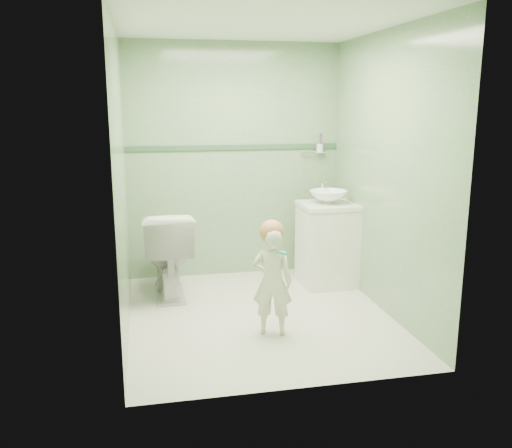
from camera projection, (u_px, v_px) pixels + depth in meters
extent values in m
plane|color=beige|center=(260.00, 316.00, 4.72)|extent=(2.50, 2.50, 0.00)
cube|color=gray|center=(234.00, 162.00, 5.65)|extent=(2.20, 0.04, 2.40)
cube|color=gray|center=(304.00, 205.00, 3.26)|extent=(2.20, 0.04, 2.40)
cube|color=gray|center=(121.00, 182.00, 4.24)|extent=(0.04, 2.50, 2.40)
cube|color=gray|center=(385.00, 174.00, 4.67)|extent=(0.04, 2.50, 2.40)
plane|color=white|center=(260.00, 23.00, 4.19)|extent=(2.50, 2.50, 0.00)
cube|color=#32553B|center=(234.00, 147.00, 5.61)|extent=(2.20, 0.02, 0.05)
cube|color=silver|center=(327.00, 246.00, 5.47)|extent=(0.52, 0.50, 0.80)
cube|color=white|center=(328.00, 205.00, 5.38)|extent=(0.54, 0.52, 0.04)
imported|color=white|center=(328.00, 197.00, 5.36)|extent=(0.37, 0.37, 0.13)
cylinder|color=silver|center=(322.00, 188.00, 5.54)|extent=(0.03, 0.03, 0.18)
cylinder|color=silver|center=(324.00, 181.00, 5.47)|extent=(0.02, 0.12, 0.02)
cylinder|color=silver|center=(314.00, 153.00, 5.75)|extent=(0.26, 0.02, 0.02)
cylinder|color=silver|center=(320.00, 148.00, 5.73)|extent=(0.07, 0.07, 0.09)
cylinder|color=#7051B1|center=(320.00, 142.00, 5.71)|extent=(0.01, 0.01, 0.17)
cylinder|color=#B72032|center=(321.00, 141.00, 5.73)|extent=(0.01, 0.01, 0.17)
cylinder|color=blue|center=(319.00, 142.00, 5.71)|extent=(0.01, 0.01, 0.17)
imported|color=white|center=(167.00, 253.00, 5.16)|extent=(0.48, 0.82, 0.82)
imported|color=beige|center=(272.00, 282.00, 4.27)|extent=(0.36, 0.29, 0.86)
sphere|color=#C0784E|center=(272.00, 232.00, 4.21)|extent=(0.19, 0.19, 0.19)
cylinder|color=#049C86|center=(282.00, 253.00, 4.07)|extent=(0.11, 0.11, 0.06)
cube|color=white|center=(274.00, 246.00, 4.12)|extent=(0.03, 0.03, 0.02)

